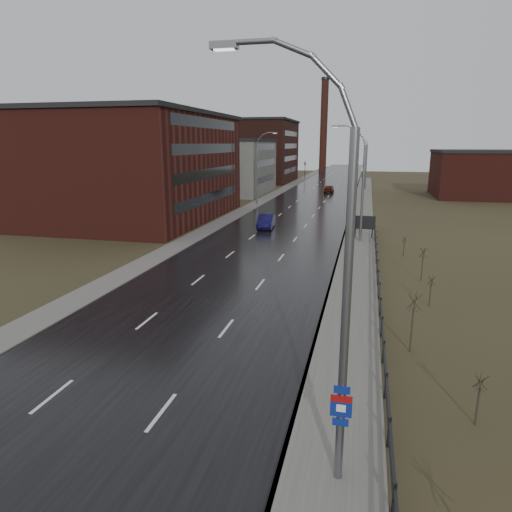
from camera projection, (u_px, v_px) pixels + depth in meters
The scene contains 25 objects.
ground at pixel (31, 479), 13.45m from camera, with size 320.00×320.00×0.00m, color #2D2819.
road at pixel (304, 208), 70.06m from camera, with size 14.00×300.00×0.06m, color black.
sidewalk_right at pixel (358, 244), 44.50m from camera, with size 3.20×180.00×0.18m, color #595651.
curb_right at pixel (342, 243), 44.85m from camera, with size 0.16×180.00×0.18m, color slate.
sidewalk_left at pixel (253, 206), 71.92m from camera, with size 2.40×260.00×0.12m, color #595651.
warehouse_near at pixel (129, 166), 59.08m from camera, with size 22.44×28.56×13.50m.
warehouse_mid at pixel (227, 166), 89.89m from camera, with size 16.32×20.40×10.50m.
warehouse_far at pixel (242, 151), 118.74m from camera, with size 26.52×24.48×15.50m.
building_right at pixel (487, 174), 82.91m from camera, with size 18.36×16.32×8.50m.
smokestack at pixel (324, 125), 152.65m from camera, with size 2.70×2.70×30.70m.
streetlight_main at pixel (335, 283), 11.95m from camera, with size 3.91×0.29×12.11m.
streetlight_right_mid at pixel (360, 184), 44.09m from camera, with size 3.36×0.28×11.35m.
streetlight_left at pixel (259, 168), 72.31m from camera, with size 3.36×0.28×11.35m.
streetlight_right_far at pixel (365, 162), 95.04m from camera, with size 3.36×0.28×11.35m.
guardrail at pixel (380, 291), 28.21m from camera, with size 0.10×53.05×1.10m.
shrub_b at pixel (478, 398), 15.80m from camera, with size 0.47×0.49×1.94m.
shrub_c at pixel (412, 321), 21.31m from camera, with size 0.69×0.73×2.93m.
shrub_d at pixel (430, 290), 27.44m from camera, with size 0.46×0.49×1.93m.
shrub_e at pixel (422, 263), 32.58m from camera, with size 0.58×0.61×2.43m.
shrub_f at pixel (404, 246), 39.80m from camera, with size 0.42×0.44×1.75m.
billboard at pixel (364, 223), 46.77m from camera, with size 2.23×0.17×2.43m.
traffic_light_left at pixel (305, 162), 127.41m from camera, with size 0.58×2.73×5.30m.
traffic_light_right at pixel (364, 162), 123.76m from camera, with size 0.58×2.73×5.30m.
car_near at pixel (266, 222), 52.75m from camera, with size 1.69×4.85×1.60m, color #0D0B38.
car_far at pixel (329, 189), 91.25m from camera, with size 1.79×4.45×1.51m, color #42170B.
Camera 1 is at (9.15, -9.60, 9.62)m, focal length 32.00 mm.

